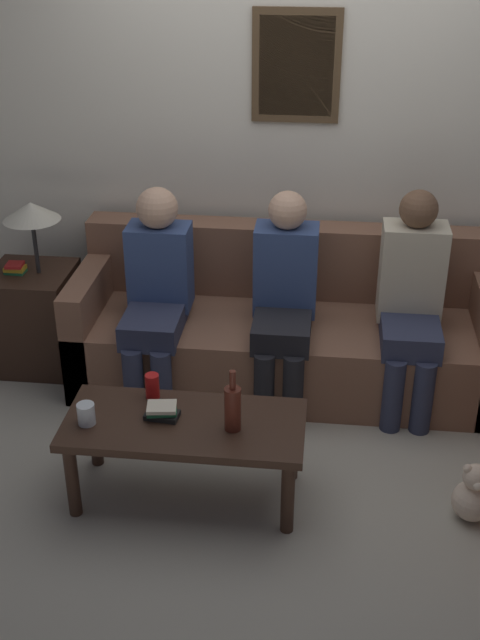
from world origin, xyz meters
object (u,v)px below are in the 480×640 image
object	(u,v)px
couch_main	(285,331)
teddy_bear	(473,495)
person_middle	(284,293)
drinking_glass	(86,414)
person_right	(412,296)
coffee_table	(185,433)
wine_bottle	(233,407)
person_left	(157,287)

from	to	relation	value
couch_main	teddy_bear	xyz separation A→B (m)	(0.93, -1.13, -0.17)
person_middle	teddy_bear	xyz separation A→B (m)	(0.93, -0.96, -0.50)
person_middle	drinking_glass	bearing A→B (deg)	-128.75
drinking_glass	person_right	distance (m)	1.81
drinking_glass	couch_main	bearing A→B (deg)	55.73
couch_main	drinking_glass	world-z (taller)	couch_main
coffee_table	teddy_bear	bearing A→B (deg)	-0.35
wine_bottle	person_right	size ratio (longest dim) A/B	0.25
couch_main	person_middle	size ratio (longest dim) A/B	2.04
teddy_bear	coffee_table	bearing A→B (deg)	179.65
drinking_glass	teddy_bear	world-z (taller)	drinking_glass
person_middle	person_right	size ratio (longest dim) A/B	0.98
couch_main	person_left	bearing A→B (deg)	-164.08
coffee_table	drinking_glass	size ratio (longest dim) A/B	10.91
wine_bottle	teddy_bear	size ratio (longest dim) A/B	1.02
couch_main	person_left	size ratio (longest dim) A/B	2.04
coffee_table	person_left	distance (m)	1.02
coffee_table	person_middle	bearing A→B (deg)	67.95
couch_main	wine_bottle	bearing A→B (deg)	-97.81
couch_main	teddy_bear	distance (m)	1.48
coffee_table	person_left	world-z (taller)	person_left
person_middle	coffee_table	bearing A→B (deg)	-112.05
wine_bottle	drinking_glass	world-z (taller)	wine_bottle
person_middle	teddy_bear	world-z (taller)	person_middle
drinking_glass	person_right	size ratio (longest dim) A/B	0.08
drinking_glass	person_left	xyz separation A→B (m)	(0.12, 0.99, 0.16)
person_middle	person_right	bearing A→B (deg)	1.20
person_middle	teddy_bear	size ratio (longest dim) A/B	3.95
drinking_glass	person_left	world-z (taller)	person_left
person_middle	person_right	world-z (taller)	person_right
person_left	wine_bottle	bearing A→B (deg)	-60.91
couch_main	coffee_table	size ratio (longest dim) A/B	2.17
coffee_table	wine_bottle	distance (m)	0.29
wine_bottle	drinking_glass	distance (m)	0.66
coffee_table	person_left	size ratio (longest dim) A/B	0.94
wine_bottle	drinking_glass	bearing A→B (deg)	-177.05
person_left	person_middle	bearing A→B (deg)	1.56
couch_main	person_middle	bearing A→B (deg)	-89.75
person_left	person_middle	size ratio (longest dim) A/B	1.00
coffee_table	couch_main	bearing A→B (deg)	71.22
coffee_table	drinking_glass	bearing A→B (deg)	-171.34
drinking_glass	person_middle	bearing A→B (deg)	51.25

